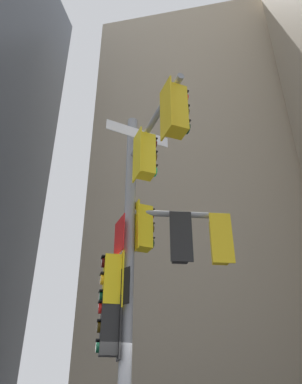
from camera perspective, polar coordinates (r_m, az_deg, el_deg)
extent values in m
cube|color=tan|center=(37.78, 8.35, -2.44)|extent=(18.00, 18.00, 36.87)
cylinder|color=gray|center=(7.94, -3.48, -11.56)|extent=(0.24, 0.24, 7.85)
cylinder|color=gray|center=(8.14, 0.26, 10.46)|extent=(1.63, 2.41, 0.13)
cylinder|color=gray|center=(8.53, 4.20, -3.37)|extent=(2.15, 0.77, 0.13)
cube|color=yellow|center=(8.04, -2.10, 5.70)|extent=(0.29, 0.42, 1.14)
cube|color=yellow|center=(8.09, -0.83, 5.42)|extent=(0.47, 0.47, 1.00)
cylinder|color=#360605|center=(8.35, 0.48, 7.10)|extent=(0.16, 0.20, 0.20)
cube|color=black|center=(8.42, 0.52, 7.75)|extent=(0.18, 0.22, 0.02)
cylinder|color=#3C2C06|center=(8.15, 0.49, 5.12)|extent=(0.16, 0.20, 0.20)
cube|color=black|center=(8.22, 0.53, 5.80)|extent=(0.18, 0.22, 0.02)
cylinder|color=#19C672|center=(7.95, 0.51, 3.05)|extent=(0.16, 0.20, 0.20)
cube|color=black|center=(8.02, 0.54, 3.76)|extent=(0.18, 0.22, 0.02)
cube|color=gold|center=(6.91, 2.26, 12.52)|extent=(0.29, 0.42, 1.14)
cube|color=gold|center=(6.98, 3.73, 12.13)|extent=(0.47, 0.47, 1.00)
cylinder|color=red|center=(7.28, 5.11, 13.79)|extent=(0.16, 0.20, 0.20)
cube|color=black|center=(7.36, 5.11, 14.45)|extent=(0.18, 0.22, 0.02)
cylinder|color=#3C2C06|center=(7.04, 5.24, 11.71)|extent=(0.16, 0.20, 0.20)
cube|color=black|center=(7.13, 5.24, 12.42)|extent=(0.18, 0.22, 0.02)
cylinder|color=#06311C|center=(6.82, 5.37, 9.49)|extent=(0.16, 0.20, 0.20)
cube|color=black|center=(6.90, 5.37, 10.26)|extent=(0.18, 0.22, 0.02)
cube|color=black|center=(8.11, 4.56, -6.59)|extent=(0.47, 0.17, 1.14)
cube|color=black|center=(8.29, 4.35, -7.10)|extent=(0.42, 0.42, 1.00)
cylinder|color=#360605|center=(8.61, 4.05, -5.45)|extent=(0.21, 0.12, 0.20)
cube|color=black|center=(8.66, 4.02, -4.74)|extent=(0.23, 0.13, 0.02)
cylinder|color=#3C2C06|center=(8.47, 4.14, -7.61)|extent=(0.21, 0.12, 0.20)
cube|color=black|center=(8.52, 4.10, -6.88)|extent=(0.23, 0.13, 0.02)
cylinder|color=#19C672|center=(8.35, 4.22, -9.84)|extent=(0.21, 0.12, 0.20)
cube|color=black|center=(8.39, 4.19, -9.08)|extent=(0.23, 0.13, 0.02)
cube|color=gold|center=(8.30, 10.60, -6.71)|extent=(0.47, 0.17, 1.14)
cube|color=gold|center=(8.47, 10.28, -7.21)|extent=(0.42, 0.42, 1.00)
cylinder|color=red|center=(8.78, 9.76, -5.59)|extent=(0.21, 0.12, 0.20)
cube|color=black|center=(8.84, 9.69, -4.90)|extent=(0.23, 0.13, 0.02)
cylinder|color=#3C2C06|center=(8.65, 9.96, -7.71)|extent=(0.21, 0.12, 0.20)
cube|color=black|center=(8.70, 9.88, -6.99)|extent=(0.23, 0.13, 0.02)
cylinder|color=#06311C|center=(8.53, 10.16, -9.89)|extent=(0.21, 0.12, 0.20)
cube|color=black|center=(8.58, 10.08, -9.15)|extent=(0.23, 0.13, 0.02)
cube|color=yellow|center=(7.85, -4.51, -13.19)|extent=(0.22, 0.45, 1.14)
cube|color=yellow|center=(7.83, -5.92, -13.08)|extent=(0.45, 0.45, 1.00)
cylinder|color=#360605|center=(7.91, -7.25, -10.53)|extent=(0.14, 0.21, 0.20)
cube|color=black|center=(7.95, -7.24, -9.71)|extent=(0.16, 0.23, 0.02)
cylinder|color=yellow|center=(7.81, -7.41, -12.96)|extent=(0.14, 0.21, 0.20)
cube|color=black|center=(7.84, -7.40, -12.11)|extent=(0.16, 0.23, 0.02)
cylinder|color=#06311C|center=(7.72, -7.58, -15.45)|extent=(0.14, 0.21, 0.20)
cube|color=black|center=(7.75, -7.57, -14.58)|extent=(0.16, 0.23, 0.02)
cube|color=yellow|center=(8.34, -2.42, -5.24)|extent=(0.30, 0.41, 1.14)
cube|color=yellow|center=(8.40, -1.20, -5.44)|extent=(0.47, 0.47, 1.00)
cylinder|color=red|center=(8.61, 0.06, -3.53)|extent=(0.16, 0.20, 0.20)
cube|color=black|center=(8.67, 0.10, -2.82)|extent=(0.18, 0.22, 0.02)
cylinder|color=#3C2C06|center=(8.47, 0.06, -5.66)|extent=(0.16, 0.20, 0.20)
cube|color=black|center=(8.52, 0.10, -4.93)|extent=(0.18, 0.22, 0.02)
cylinder|color=#06311C|center=(8.33, 0.06, -7.86)|extent=(0.16, 0.20, 0.20)
cube|color=black|center=(8.38, 0.10, -7.10)|extent=(0.18, 0.22, 0.02)
cube|color=black|center=(7.65, -4.79, -19.72)|extent=(0.21, 0.46, 1.14)
cube|color=black|center=(7.64, -6.30, -19.63)|extent=(0.44, 0.44, 1.00)
cylinder|color=red|center=(7.69, -7.70, -16.96)|extent=(0.13, 0.21, 0.20)
cube|color=black|center=(7.72, -7.69, -16.08)|extent=(0.15, 0.23, 0.02)
cylinder|color=#3C2C06|center=(7.63, -7.88, -19.52)|extent=(0.13, 0.21, 0.20)
cube|color=black|center=(7.65, -7.87, -18.63)|extent=(0.15, 0.23, 0.02)
cylinder|color=#06311C|center=(7.58, -8.08, -22.13)|extent=(0.13, 0.21, 0.20)
cube|color=black|center=(7.59, -8.06, -21.23)|extent=(0.15, 0.23, 0.02)
cube|color=white|center=(9.21, -1.97, 8.76)|extent=(1.28, 1.03, 0.28)
cube|color=#19479E|center=(9.21, -1.97, 8.76)|extent=(1.24, 1.00, 0.24)
cube|color=red|center=(8.12, -4.80, -6.60)|extent=(0.37, 0.54, 0.80)
cube|color=white|center=(8.12, -4.80, -6.60)|extent=(0.35, 0.50, 0.76)
cube|color=black|center=(7.69, -4.82, -14.10)|extent=(0.51, 0.34, 0.72)
cube|color=white|center=(7.69, -4.82, -14.10)|extent=(0.48, 0.31, 0.68)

